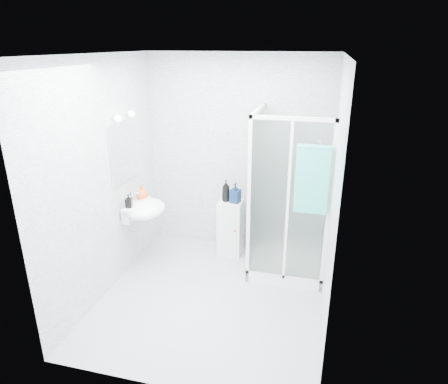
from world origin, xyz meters
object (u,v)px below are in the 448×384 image
(hand_towel, at_px, (312,178))
(soap_dispenser_black, at_px, (129,201))
(storage_cabinet, at_px, (230,228))
(shampoo_bottle_a, at_px, (226,191))
(shampoo_bottle_b, at_px, (235,193))
(shower_enclosure, at_px, (281,239))
(wall_basin, at_px, (144,209))
(soap_dispenser_orange, at_px, (142,193))

(hand_towel, relative_size, soap_dispenser_black, 4.52)
(storage_cabinet, height_order, shampoo_bottle_a, shampoo_bottle_a)
(shampoo_bottle_b, relative_size, soap_dispenser_black, 1.59)
(shower_enclosure, bearing_deg, hand_towel, -51.72)
(shampoo_bottle_b, height_order, soap_dispenser_black, soap_dispenser_black)
(soap_dispenser_black, bearing_deg, wall_basin, 50.39)
(shower_enclosure, height_order, shampoo_bottle_a, shower_enclosure)
(wall_basin, relative_size, storage_cabinet, 0.74)
(hand_towel, relative_size, soap_dispenser_orange, 3.94)
(wall_basin, height_order, shampoo_bottle_b, shampoo_bottle_b)
(soap_dispenser_orange, bearing_deg, soap_dispenser_black, -99.40)
(wall_basin, relative_size, hand_towel, 0.75)
(shower_enclosure, distance_m, storage_cabinet, 0.77)
(shampoo_bottle_a, height_order, shampoo_bottle_b, shampoo_bottle_a)
(hand_towel, xyz_separation_m, shampoo_bottle_b, (-0.96, 0.68, -0.50))
(wall_basin, xyz_separation_m, soap_dispenser_black, (-0.12, -0.14, 0.15))
(shampoo_bottle_a, bearing_deg, wall_basin, -145.12)
(hand_towel, distance_m, soap_dispenser_black, 2.13)
(storage_cabinet, distance_m, soap_dispenser_black, 1.42)
(storage_cabinet, distance_m, hand_towel, 1.60)
(shower_enclosure, bearing_deg, soap_dispenser_black, -165.54)
(wall_basin, bearing_deg, storage_cabinet, 32.79)
(shampoo_bottle_b, xyz_separation_m, soap_dispenser_black, (-1.13, -0.73, 0.06))
(hand_towel, xyz_separation_m, soap_dispenser_black, (-2.09, -0.06, -0.44))
(hand_towel, bearing_deg, soap_dispenser_black, -178.47)
(wall_basin, xyz_separation_m, hand_towel, (1.97, -0.09, 0.59))
(wall_basin, bearing_deg, hand_towel, -2.47)
(hand_towel, xyz_separation_m, soap_dispenser_orange, (-2.04, 0.21, -0.43))
(shower_enclosure, xyz_separation_m, wall_basin, (-1.66, -0.32, 0.35))
(storage_cabinet, xyz_separation_m, shampoo_bottle_a, (-0.06, 0.00, 0.52))
(storage_cabinet, xyz_separation_m, shampoo_bottle_b, (0.06, -0.01, 0.51))
(wall_basin, relative_size, shampoo_bottle_a, 1.94)
(storage_cabinet, height_order, soap_dispenser_black, soap_dispenser_black)
(hand_towel, relative_size, shampoo_bottle_b, 2.84)
(soap_dispenser_black, bearing_deg, storage_cabinet, 35.23)
(storage_cabinet, xyz_separation_m, hand_towel, (1.03, -0.69, 1.01))
(storage_cabinet, distance_m, soap_dispenser_orange, 1.27)
(soap_dispenser_orange, bearing_deg, wall_basin, -59.62)
(wall_basin, distance_m, shampoo_bottle_a, 1.08)
(shower_enclosure, relative_size, hand_towel, 2.69)
(shower_enclosure, xyz_separation_m, storage_cabinet, (-0.71, 0.29, -0.07))
(hand_towel, distance_m, shampoo_bottle_a, 1.39)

